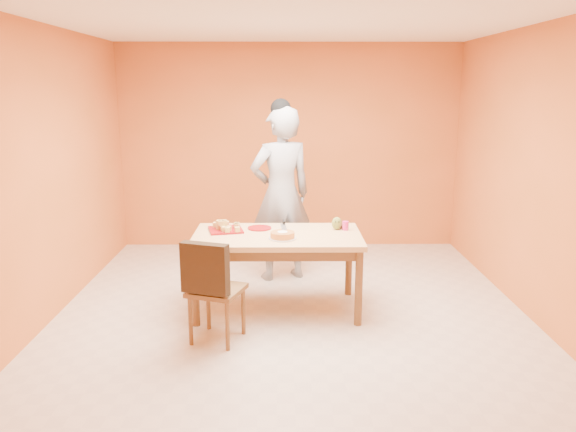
{
  "coord_description": "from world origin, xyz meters",
  "views": [
    {
      "loc": [
        -0.08,
        -5.01,
        2.13
      ],
      "look_at": [
        -0.03,
        0.3,
        0.91
      ],
      "focal_mm": 35.0,
      "sensor_mm": 36.0,
      "label": 1
    }
  ],
  "objects_px": {
    "magenta_glass": "(345,226)",
    "checker_tin": "(342,226)",
    "red_dinner_plate": "(260,228)",
    "dining_chair": "(216,288)",
    "egg_ornament": "(337,223)",
    "pastry_platter": "(226,230)",
    "dining_table": "(277,244)",
    "person": "(281,194)",
    "sponge_cake": "(283,235)"
  },
  "relations": [
    {
      "from": "sponge_cake",
      "to": "egg_ornament",
      "type": "bearing_deg",
      "value": 32.83
    },
    {
      "from": "egg_ornament",
      "to": "dining_table",
      "type": "bearing_deg",
      "value": -156.48
    },
    {
      "from": "dining_chair",
      "to": "sponge_cake",
      "type": "distance_m",
      "value": 0.84
    },
    {
      "from": "dining_chair",
      "to": "egg_ornament",
      "type": "bearing_deg",
      "value": 57.38
    },
    {
      "from": "person",
      "to": "egg_ornament",
      "type": "distance_m",
      "value": 0.95
    },
    {
      "from": "checker_tin",
      "to": "egg_ornament",
      "type": "bearing_deg",
      "value": -124.28
    },
    {
      "from": "checker_tin",
      "to": "dining_chair",
      "type": "bearing_deg",
      "value": -140.24
    },
    {
      "from": "egg_ornament",
      "to": "pastry_platter",
      "type": "bearing_deg",
      "value": -170.94
    },
    {
      "from": "red_dinner_plate",
      "to": "sponge_cake",
      "type": "height_order",
      "value": "sponge_cake"
    },
    {
      "from": "person",
      "to": "dining_table",
      "type": "bearing_deg",
      "value": 66.83
    },
    {
      "from": "dining_chair",
      "to": "magenta_glass",
      "type": "distance_m",
      "value": 1.49
    },
    {
      "from": "dining_table",
      "to": "checker_tin",
      "type": "distance_m",
      "value": 0.7
    },
    {
      "from": "magenta_glass",
      "to": "checker_tin",
      "type": "relative_size",
      "value": 0.77
    },
    {
      "from": "dining_table",
      "to": "red_dinner_plate",
      "type": "distance_m",
      "value": 0.29
    },
    {
      "from": "egg_ornament",
      "to": "magenta_glass",
      "type": "relative_size",
      "value": 1.43
    },
    {
      "from": "red_dinner_plate",
      "to": "checker_tin",
      "type": "xyz_separation_m",
      "value": [
        0.82,
        0.05,
        0.01
      ]
    },
    {
      "from": "dining_table",
      "to": "magenta_glass",
      "type": "xyz_separation_m",
      "value": [
        0.67,
        0.15,
        0.14
      ]
    },
    {
      "from": "person",
      "to": "checker_tin",
      "type": "relative_size",
      "value": 17.03
    },
    {
      "from": "dining_table",
      "to": "pastry_platter",
      "type": "bearing_deg",
      "value": 165.28
    },
    {
      "from": "dining_table",
      "to": "person",
      "type": "relative_size",
      "value": 0.83
    },
    {
      "from": "person",
      "to": "red_dinner_plate",
      "type": "bearing_deg",
      "value": 52.67
    },
    {
      "from": "red_dinner_plate",
      "to": "checker_tin",
      "type": "height_order",
      "value": "checker_tin"
    },
    {
      "from": "dining_chair",
      "to": "magenta_glass",
      "type": "xyz_separation_m",
      "value": [
        1.18,
        0.85,
        0.33
      ]
    },
    {
      "from": "dining_table",
      "to": "sponge_cake",
      "type": "height_order",
      "value": "sponge_cake"
    },
    {
      "from": "person",
      "to": "magenta_glass",
      "type": "relative_size",
      "value": 22.24
    },
    {
      "from": "sponge_cake",
      "to": "magenta_glass",
      "type": "bearing_deg",
      "value": 27.64
    },
    {
      "from": "pastry_platter",
      "to": "egg_ornament",
      "type": "distance_m",
      "value": 1.09
    },
    {
      "from": "person",
      "to": "red_dinner_plate",
      "type": "relative_size",
      "value": 8.22
    },
    {
      "from": "dining_chair",
      "to": "person",
      "type": "xyz_separation_m",
      "value": [
        0.54,
        1.64,
        0.49
      ]
    },
    {
      "from": "sponge_cake",
      "to": "dining_table",
      "type": "bearing_deg",
      "value": 106.58
    },
    {
      "from": "pastry_platter",
      "to": "checker_tin",
      "type": "xyz_separation_m",
      "value": [
        1.15,
        0.12,
        0.01
      ]
    },
    {
      "from": "person",
      "to": "magenta_glass",
      "type": "xyz_separation_m",
      "value": [
        0.64,
        -0.79,
        -0.16
      ]
    },
    {
      "from": "sponge_cake",
      "to": "egg_ornament",
      "type": "xyz_separation_m",
      "value": [
        0.53,
        0.34,
        0.02
      ]
    },
    {
      "from": "dining_chair",
      "to": "sponge_cake",
      "type": "relative_size",
      "value": 4.07
    },
    {
      "from": "person",
      "to": "checker_tin",
      "type": "distance_m",
      "value": 0.93
    },
    {
      "from": "dining_chair",
      "to": "checker_tin",
      "type": "relative_size",
      "value": 8.06
    },
    {
      "from": "person",
      "to": "pastry_platter",
      "type": "height_order",
      "value": "person"
    },
    {
      "from": "dining_table",
      "to": "sponge_cake",
      "type": "bearing_deg",
      "value": -73.42
    },
    {
      "from": "pastry_platter",
      "to": "magenta_glass",
      "type": "height_order",
      "value": "magenta_glass"
    },
    {
      "from": "red_dinner_plate",
      "to": "egg_ornament",
      "type": "relative_size",
      "value": 1.89
    },
    {
      "from": "magenta_glass",
      "to": "checker_tin",
      "type": "bearing_deg",
      "value": 104.63
    },
    {
      "from": "pastry_platter",
      "to": "red_dinner_plate",
      "type": "distance_m",
      "value": 0.34
    },
    {
      "from": "pastry_platter",
      "to": "person",
      "type": "bearing_deg",
      "value": 56.24
    },
    {
      "from": "dining_chair",
      "to": "sponge_cake",
      "type": "xyz_separation_m",
      "value": [
        0.56,
        0.53,
        0.32
      ]
    },
    {
      "from": "magenta_glass",
      "to": "dining_chair",
      "type": "bearing_deg",
      "value": -144.07
    },
    {
      "from": "dining_table",
      "to": "dining_chair",
      "type": "height_order",
      "value": "dining_chair"
    },
    {
      "from": "checker_tin",
      "to": "magenta_glass",
      "type": "bearing_deg",
      "value": -75.37
    },
    {
      "from": "dining_table",
      "to": "egg_ornament",
      "type": "relative_size",
      "value": 12.83
    },
    {
      "from": "red_dinner_plate",
      "to": "checker_tin",
      "type": "bearing_deg",
      "value": 3.22
    },
    {
      "from": "red_dinner_plate",
      "to": "sponge_cake",
      "type": "xyz_separation_m",
      "value": [
        0.23,
        -0.38,
        0.03
      ]
    }
  ]
}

